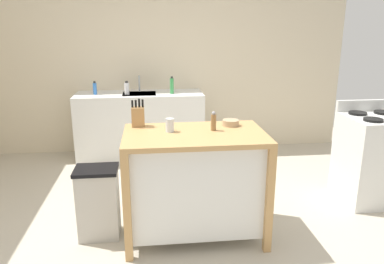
# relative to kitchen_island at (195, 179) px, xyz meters

# --- Properties ---
(ground_plane) EXTENTS (6.28, 6.28, 0.00)m
(ground_plane) POSITION_rel_kitchen_island_xyz_m (-0.18, 0.12, -0.52)
(ground_plane) COLOR #BCB29E
(ground_plane) RESTS_ON ground
(wall_back) EXTENTS (5.28, 0.10, 2.60)m
(wall_back) POSITION_rel_kitchen_island_xyz_m (-0.18, 2.45, 0.78)
(wall_back) COLOR beige
(wall_back) RESTS_ON ground
(kitchen_island) EXTENTS (1.17, 0.72, 0.93)m
(kitchen_island) POSITION_rel_kitchen_island_xyz_m (0.00, 0.00, 0.00)
(kitchen_island) COLOR tan
(kitchen_island) RESTS_ON ground
(knife_block) EXTENTS (0.11, 0.09, 0.24)m
(knife_block) POSITION_rel_kitchen_island_xyz_m (-0.47, 0.26, 0.50)
(knife_block) COLOR #AD7F4C
(knife_block) RESTS_ON kitchen_island
(bowl_stoneware_deep) EXTENTS (0.15, 0.15, 0.05)m
(bowl_stoneware_deep) POSITION_rel_kitchen_island_xyz_m (0.34, 0.19, 0.44)
(bowl_stoneware_deep) COLOR tan
(bowl_stoneware_deep) RESTS_ON kitchen_island
(drinking_cup) EXTENTS (0.07, 0.07, 0.11)m
(drinking_cup) POSITION_rel_kitchen_island_xyz_m (-0.20, 0.06, 0.47)
(drinking_cup) COLOR silver
(drinking_cup) RESTS_ON kitchen_island
(pepper_grinder) EXTENTS (0.04, 0.04, 0.16)m
(pepper_grinder) POSITION_rel_kitchen_island_xyz_m (0.16, 0.06, 0.49)
(pepper_grinder) COLOR olive
(pepper_grinder) RESTS_ON kitchen_island
(trash_bin) EXTENTS (0.36, 0.28, 0.63)m
(trash_bin) POSITION_rel_kitchen_island_xyz_m (-0.83, 0.06, -0.20)
(trash_bin) COLOR #B7B2A8
(trash_bin) RESTS_ON ground
(sink_counter) EXTENTS (1.71, 0.60, 0.90)m
(sink_counter) POSITION_rel_kitchen_island_xyz_m (-0.50, 2.10, -0.07)
(sink_counter) COLOR silver
(sink_counter) RESTS_ON ground
(sink_faucet) EXTENTS (0.02, 0.02, 0.22)m
(sink_faucet) POSITION_rel_kitchen_island_xyz_m (-0.50, 2.24, 0.49)
(sink_faucet) COLOR #B7BCC1
(sink_faucet) RESTS_ON sink_counter
(bottle_hand_soap) EXTENTS (0.05, 0.05, 0.18)m
(bottle_hand_soap) POSITION_rel_kitchen_island_xyz_m (-1.08, 2.08, 0.46)
(bottle_hand_soap) COLOR blue
(bottle_hand_soap) RESTS_ON sink_counter
(bottle_dish_soap) EXTENTS (0.05, 0.05, 0.23)m
(bottle_dish_soap) POSITION_rel_kitchen_island_xyz_m (-0.07, 2.03, 0.48)
(bottle_dish_soap) COLOR green
(bottle_dish_soap) RESTS_ON sink_counter
(bottle_spray_cleaner) EXTENTS (0.06, 0.06, 0.18)m
(bottle_spray_cleaner) POSITION_rel_kitchen_island_xyz_m (-0.66, 2.02, 0.46)
(bottle_spray_cleaner) COLOR white
(bottle_spray_cleaner) RESTS_ON sink_counter
(stove) EXTENTS (0.60, 0.60, 1.02)m
(stove) POSITION_rel_kitchen_island_xyz_m (1.91, 0.47, -0.06)
(stove) COLOR silver
(stove) RESTS_ON ground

